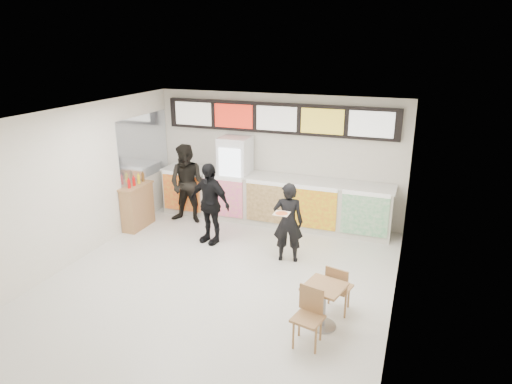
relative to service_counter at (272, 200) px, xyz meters
The scene contains 15 objects.
floor 3.15m from the service_counter, 90.00° to the right, with size 7.00×7.00×0.00m, color beige.
ceiling 3.93m from the service_counter, 90.00° to the right, with size 7.00×7.00×0.00m, color white.
wall_back 1.01m from the service_counter, 90.00° to the left, with size 6.00×6.00×0.00m, color silver.
wall_left 4.41m from the service_counter, 134.13° to the right, with size 7.00×7.00×0.00m, color silver.
wall_right 4.41m from the service_counter, 45.87° to the right, with size 7.00×7.00×0.00m, color silver.
service_counter is the anchor object (origin of this frame).
menu_board 1.90m from the service_counter, 90.00° to the left, with size 5.50×0.14×0.70m.
drinks_fridge 1.03m from the service_counter, behind, with size 0.70×0.67×2.00m.
mirror_panel 3.28m from the service_counter, 167.87° to the right, with size 0.01×2.00×1.50m, color #B2B7BF.
customer_main 1.99m from the service_counter, 62.69° to the right, with size 0.59×0.38×1.61m, color black.
customer_left 2.02m from the service_counter, 161.58° to the right, with size 0.92×0.71×1.88m, color black.
customer_mid 1.77m from the service_counter, 121.32° to the right, with size 1.03×0.43×1.75m, color black.
pizza_slice 2.46m from the service_counter, 67.65° to the right, with size 0.36×0.36×0.02m.
cafe_table 4.23m from the service_counter, 61.17° to the right, with size 0.71×1.48×0.84m.
condiment_ledge 3.12m from the service_counter, 154.64° to the right, with size 0.37×0.92×1.22m.
Camera 1 is at (3.14, -6.55, 4.16)m, focal length 32.00 mm.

